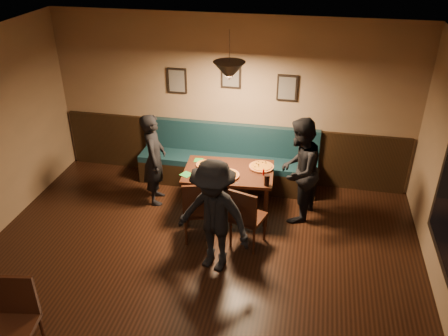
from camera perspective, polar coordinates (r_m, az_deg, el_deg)
name	(u,v)px	position (r m, az deg, el deg)	size (l,w,h in m)	color
floor	(173,324)	(5.59, -6.29, -18.54)	(7.00, 7.00, 0.00)	black
ceiling	(156,89)	(4.02, -8.42, 9.67)	(7.00, 7.00, 0.00)	silver
wall_back	(231,101)	(7.68, 0.89, 8.24)	(6.00, 6.00, 0.00)	#8C704F
wainscot	(230,151)	(8.02, 0.80, 2.13)	(5.88, 0.06, 1.00)	black
booth_bench	(227,158)	(7.78, 0.43, 1.26)	(3.00, 0.60, 1.00)	#0F232D
picture_left	(177,81)	(7.76, -5.79, 10.66)	(0.32, 0.04, 0.42)	black
picture_center	(231,75)	(7.51, 0.87, 11.38)	(0.32, 0.04, 0.42)	black
picture_right	(287,88)	(7.45, 7.78, 9.76)	(0.32, 0.04, 0.42)	black
pendant_lamp	(229,71)	(6.34, 0.64, 11.87)	(0.44, 0.44, 0.25)	black
dining_table	(229,191)	(7.13, 0.56, -2.84)	(1.34, 0.86, 0.72)	black
chair_near_left	(198,208)	(6.51, -3.19, -4.96)	(0.43, 0.43, 0.97)	black
chair_near_right	(248,216)	(6.38, 3.00, -5.91)	(0.41, 0.41, 0.93)	black
diner_left	(154,159)	(7.28, -8.58, 1.07)	(0.55, 0.36, 1.50)	black
diner_right	(299,171)	(6.84, 9.21, -0.32)	(0.79, 0.61, 1.62)	black
diner_front	(213,217)	(5.81, -1.30, -6.03)	(1.01, 0.58, 1.56)	black
pizza_a	(206,165)	(7.08, -2.19, 0.42)	(0.32, 0.32, 0.04)	orange
pizza_b	(227,175)	(6.79, 0.31, -0.87)	(0.38, 0.38, 0.04)	gold
pizza_c	(261,167)	(7.03, 4.63, 0.16)	(0.38, 0.38, 0.04)	orange
soda_glass	(267,180)	(6.57, 5.30, -1.50)	(0.08, 0.08, 0.16)	black
tabasco_bottle	(263,172)	(6.82, 4.89, -0.46)	(0.03, 0.03, 0.12)	#9F0805
napkin_a	(199,160)	(7.25, -3.15, 0.97)	(0.13, 0.13, 0.01)	#217D2A
napkin_b	(186,174)	(6.86, -4.67, -0.80)	(0.15, 0.15, 0.01)	#20792D
cutlery_set	(226,183)	(6.63, 0.28, -1.84)	(0.02, 0.17, 0.00)	silver
cafe_chair_far	(12,327)	(5.32, -24.62, -17.37)	(0.43, 0.43, 0.97)	black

